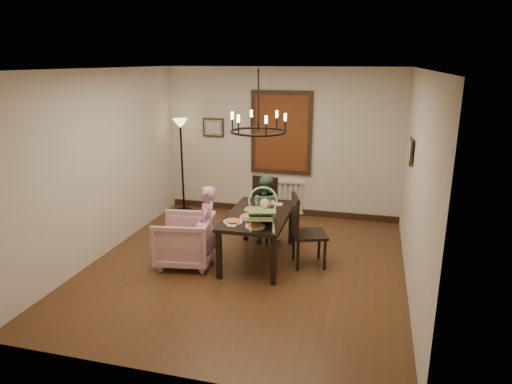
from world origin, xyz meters
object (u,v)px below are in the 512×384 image
at_px(dining_table, 258,219).
at_px(seated_man, 264,215).
at_px(chair_far, 261,208).
at_px(elderly_woman, 207,233).
at_px(armchair, 185,240).
at_px(drinking_glass, 267,206).
at_px(floor_lamp, 182,167).
at_px(baby_bouncer, 262,213).
at_px(chair_right, 310,230).

xyz_separation_m(dining_table, seated_man, (-0.08, 0.71, -0.18)).
distance_m(chair_far, elderly_woman, 1.34).
distance_m(chair_far, seated_man, 0.22).
bearing_deg(seated_man, armchair, 55.75).
distance_m(elderly_woman, seated_man, 1.22).
xyz_separation_m(dining_table, armchair, (-1.02, -0.39, -0.28)).
relative_size(drinking_glass, floor_lamp, 0.08).
xyz_separation_m(seated_man, floor_lamp, (-1.94, 1.17, 0.43)).
xyz_separation_m(dining_table, baby_bouncer, (0.18, -0.50, 0.27)).
distance_m(chair_far, drinking_glass, 0.84).
height_order(seated_man, floor_lamp, floor_lamp).
bearing_deg(chair_far, floor_lamp, 158.78).
distance_m(chair_right, drinking_glass, 0.74).
distance_m(chair_right, floor_lamp, 3.36).
height_order(chair_far, elderly_woman, chair_far).
bearing_deg(floor_lamp, baby_bouncer, -47.25).
xyz_separation_m(armchair, elderly_woman, (0.34, 0.05, 0.13)).
height_order(armchair, seated_man, seated_man).
bearing_deg(seated_man, drinking_glass, 113.38).
bearing_deg(chair_right, chair_far, 28.57).
bearing_deg(seated_man, chair_right, 146.78).
height_order(chair_right, armchair, chair_right).
height_order(seated_man, baby_bouncer, baby_bouncer).
bearing_deg(baby_bouncer, floor_lamp, 118.62).
relative_size(elderly_woman, baby_bouncer, 1.71).
bearing_deg(chair_far, seated_man, -52.61).
xyz_separation_m(elderly_woman, baby_bouncer, (0.86, -0.15, 0.43)).
xyz_separation_m(chair_right, baby_bouncer, (-0.58, -0.53, 0.39)).
relative_size(dining_table, seated_man, 1.69).
height_order(armchair, floor_lamp, floor_lamp).
bearing_deg(armchair, chair_far, 138.55).
xyz_separation_m(chair_right, drinking_glass, (-0.67, 0.14, 0.27)).
bearing_deg(baby_bouncer, elderly_woman, 155.73).
xyz_separation_m(elderly_woman, floor_lamp, (-1.34, 2.22, 0.41)).
bearing_deg(drinking_glass, chair_right, -11.67).
relative_size(chair_far, armchair, 1.27).
bearing_deg(chair_right, seated_man, 31.90).
height_order(dining_table, seated_man, seated_man).
bearing_deg(baby_bouncer, drinking_glass, 83.41).
distance_m(dining_table, baby_bouncer, 0.60).
bearing_deg(chair_far, chair_right, -35.52).
relative_size(seated_man, floor_lamp, 0.52).
bearing_deg(chair_right, floor_lamp, 37.40).
bearing_deg(baby_bouncer, chair_right, 27.95).
height_order(dining_table, baby_bouncer, baby_bouncer).
distance_m(dining_table, seated_man, 0.74).
relative_size(chair_far, baby_bouncer, 1.78).
relative_size(armchair, elderly_woman, 0.82).
bearing_deg(elderly_woman, chair_right, 95.99).
bearing_deg(dining_table, chair_far, 100.68).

